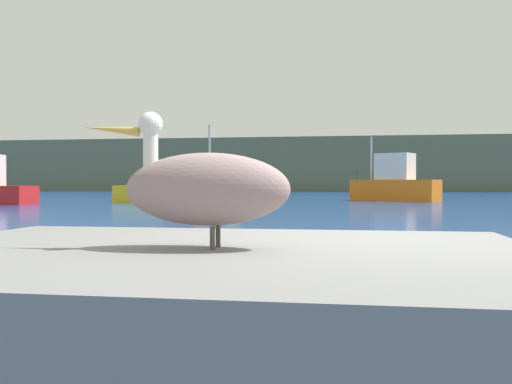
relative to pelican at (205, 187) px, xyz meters
The scene contains 6 objects.
ground_plane 1.92m from the pelican, 38.57° to the left, with size 260.00×260.00×0.00m, color navy.
hillside_backdrop 80.53m from the pelican, 89.15° to the left, with size 140.00×12.63×7.42m, color #5B664C.
pier_dock 0.77m from the pelican, ahead, with size 3.92×2.95×0.80m, color gray.
pelican is the anchor object (origin of this frame).
fishing_boat_orange 35.66m from the pelican, 83.96° to the left, with size 5.86×4.30×4.30m.
fishing_boat_yellow 30.88m from the pelican, 107.26° to the left, with size 7.75×3.66×4.52m.
Camera 1 is at (-0.34, -4.29, 1.19)m, focal length 40.55 mm.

